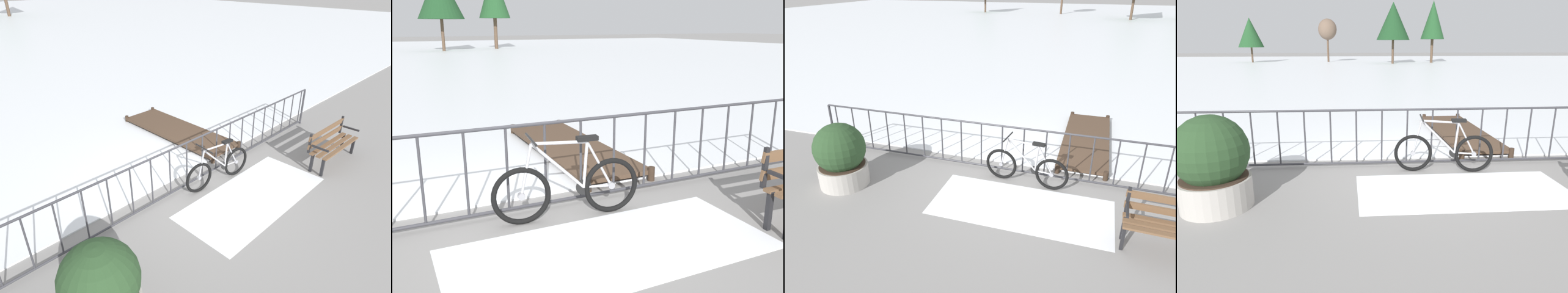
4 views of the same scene
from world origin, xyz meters
TOP-DOWN VIEW (x-y plane):
  - ground_plane at (0.00, 0.00)m, footprint 160.00×160.00m
  - frozen_pond at (0.00, 28.40)m, footprint 80.00×56.00m
  - snow_patch at (0.46, -1.20)m, footprint 3.25×1.45m
  - railing_fence at (-0.00, 0.00)m, footprint 9.06×0.06m
  - bicycle_near_railing at (0.37, -0.34)m, footprint 1.71×0.52m
  - planter_with_shrub at (-3.10, -1.47)m, footprint 0.99×0.99m
  - wooden_dock at (1.41, 2.04)m, footprint 1.10×3.57m
  - tree_far_west at (8.49, 35.03)m, footprint 2.68×2.68m
  - tree_west_mid at (-3.48, 37.68)m, footprint 2.17×2.17m
  - tree_centre at (-12.28, 37.03)m, footprint 2.89×2.89m
  - tree_east_mid at (3.77, 33.36)m, footprint 3.60×3.60m

SIDE VIEW (x-z plane):
  - ground_plane at x=0.00m, z-range 0.00..0.00m
  - snow_patch at x=0.46m, z-range 0.00..0.01m
  - frozen_pond at x=0.00m, z-range 0.00..0.03m
  - wooden_dock at x=1.41m, z-range 0.02..0.22m
  - bicycle_near_railing at x=0.37m, z-range -0.12..0.86m
  - railing_fence at x=0.00m, z-range 0.03..1.10m
  - planter_with_shrub at x=-3.10m, z-range -0.02..1.27m
  - tree_centre at x=-12.28m, z-range 0.86..5.86m
  - tree_west_mid at x=-3.48m, z-range 1.26..6.22m
  - tree_east_mid at x=3.77m, z-range 1.25..7.67m
  - tree_far_west at x=8.49m, z-range 1.28..8.04m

